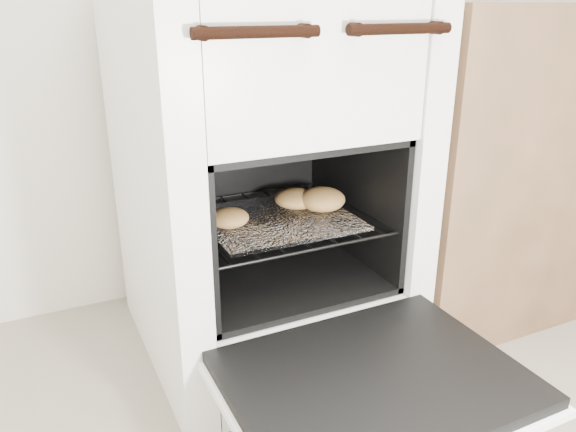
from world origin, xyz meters
The scene contains 6 objects.
stove centered at (-0.04, 1.13, 0.49)m, with size 0.66×0.73×1.01m.
oven_door centered at (-0.04, 0.58, 0.22)m, with size 0.59×0.46×0.04m.
oven_rack centered at (-0.04, 1.06, 0.40)m, with size 0.48×0.46×0.01m.
foil_sheet centered at (-0.04, 1.04, 0.41)m, with size 0.37×0.33×0.01m, color white.
baked_rolls centered at (0.01, 1.05, 0.44)m, with size 0.41×0.21×0.06m.
counter centered at (0.78, 1.11, 0.46)m, with size 0.93×0.62×0.93m, color brown.
Camera 1 is at (-0.60, -0.18, 0.93)m, focal length 35.00 mm.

